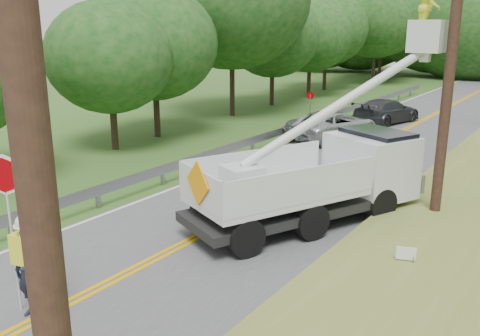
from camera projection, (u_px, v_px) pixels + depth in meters
The scene contains 10 objects.
ground at pixel (81, 297), 10.93m from camera, with size 140.00×140.00×0.00m, color #395521.
road at pixel (345, 161), 22.06m from camera, with size 7.20×96.00×0.03m.
guardrail at pixel (276, 134), 24.82m from camera, with size 0.18×48.00×0.77m.
treeline_left at pixel (301, 23), 38.84m from camera, with size 9.82×53.09×11.57m.
flagger at pixel (30, 263), 9.89m from camera, with size 1.20×0.60×3.26m.
bucket_truck at pixel (339, 167), 15.12m from camera, with size 5.29×7.44×6.94m.
suv_silver at pixel (333, 125), 26.01m from camera, with size 2.44×5.29×1.47m, color #B6B9BD.
suv_darkgrey at pixel (387, 111), 30.44m from camera, with size 1.99×4.89×1.42m, color #32343A.
stop_sign_permanent at pixel (310, 105), 28.77m from camera, with size 0.43×0.13×2.07m.
yard_sign at pixel (406, 255), 11.90m from camera, with size 0.43×0.18×0.65m.
Camera 1 is at (8.34, -6.16, 5.58)m, focal length 38.34 mm.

